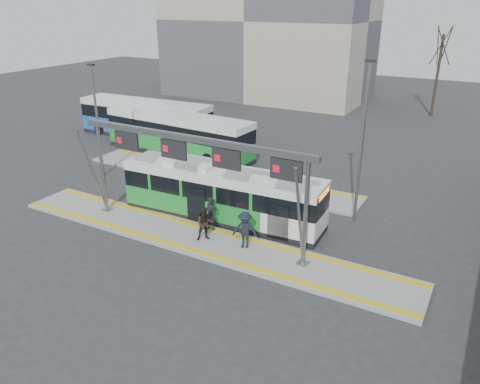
% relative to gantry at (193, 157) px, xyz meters
% --- Properties ---
extents(ground, '(120.00, 120.00, 0.00)m').
position_rel_gantry_xyz_m(ground, '(0.35, -0.25, -4.30)').
color(ground, '#2D2D30').
rests_on(ground, ground).
extents(platform_main, '(22.00, 3.00, 0.15)m').
position_rel_gantry_xyz_m(platform_main, '(0.35, -0.25, -4.22)').
color(platform_main, gray).
rests_on(platform_main, ground).
extents(platform_second, '(20.00, 3.00, 0.15)m').
position_rel_gantry_xyz_m(platform_second, '(-3.65, 7.75, -4.22)').
color(platform_second, gray).
rests_on(platform_second, ground).
extents(tactile_main, '(22.00, 2.65, 0.02)m').
position_rel_gantry_xyz_m(tactile_main, '(0.35, -0.25, -4.14)').
color(tactile_main, yellow).
rests_on(tactile_main, platform_main).
extents(tactile_second, '(20.00, 0.35, 0.02)m').
position_rel_gantry_xyz_m(tactile_second, '(-3.65, 8.90, -4.14)').
color(tactile_second, yellow).
rests_on(tactile_second, platform_second).
extents(gantry, '(13.00, 1.68, 5.20)m').
position_rel_gantry_xyz_m(gantry, '(0.00, 0.00, 0.00)').
color(gantry, slate).
rests_on(gantry, platform_main).
extents(apartment_block, '(24.50, 12.50, 18.40)m').
position_rel_gantry_xyz_m(apartment_block, '(-13.65, 35.75, 4.91)').
color(apartment_block, '#A59C8A').
rests_on(apartment_block, ground).
extents(hero_bus, '(11.43, 2.99, 3.11)m').
position_rel_gantry_xyz_m(hero_bus, '(-0.01, 2.59, -2.87)').
color(hero_bus, black).
rests_on(hero_bus, ground).
extents(bg_bus_green, '(12.70, 3.49, 3.14)m').
position_rel_gantry_xyz_m(bg_bus_green, '(-9.02, 10.89, -2.75)').
color(bg_bus_green, black).
rests_on(bg_bus_green, ground).
extents(bg_bus_blue, '(12.22, 3.26, 3.16)m').
position_rel_gantry_xyz_m(bg_bus_blue, '(-14.42, 13.47, -2.74)').
color(bg_bus_blue, black).
rests_on(bg_bus_blue, ground).
extents(passenger_a, '(0.67, 0.45, 1.80)m').
position_rel_gantry_xyz_m(passenger_a, '(0.39, 0.85, -3.25)').
color(passenger_a, black).
rests_on(passenger_a, platform_main).
extents(passenger_b, '(1.09, 1.07, 1.77)m').
position_rel_gantry_xyz_m(passenger_b, '(0.72, -0.22, -3.26)').
color(passenger_b, black).
rests_on(passenger_b, platform_main).
extents(passenger_c, '(1.36, 1.00, 1.88)m').
position_rel_gantry_xyz_m(passenger_c, '(2.82, 0.07, -3.21)').
color(passenger_c, black).
rests_on(passenger_c, platform_main).
extents(tree_left, '(1.40, 1.40, 7.29)m').
position_rel_gantry_xyz_m(tree_left, '(-2.58, 30.72, 1.23)').
color(tree_left, '#382B21').
rests_on(tree_left, ground).
extents(tree_mid, '(1.40, 1.40, 9.19)m').
position_rel_gantry_xyz_m(tree_mid, '(6.22, 34.26, 2.67)').
color(tree_mid, '#382B21').
rests_on(tree_mid, ground).
extents(tree_far, '(1.40, 1.40, 8.05)m').
position_rel_gantry_xyz_m(tree_far, '(-18.93, 32.17, 1.81)').
color(tree_far, '#382B21').
rests_on(tree_far, ground).
extents(lamp_west, '(0.50, 0.25, 7.51)m').
position_rel_gantry_xyz_m(lamp_west, '(-10.73, 4.42, -0.30)').
color(lamp_west, slate).
rests_on(lamp_west, ground).
extents(lamp_east, '(0.50, 0.25, 8.61)m').
position_rel_gantry_xyz_m(lamp_east, '(6.52, 5.81, 0.25)').
color(lamp_east, slate).
rests_on(lamp_east, ground).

